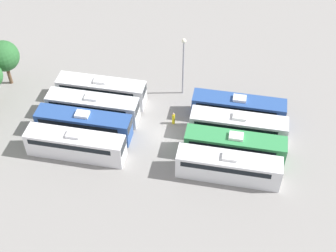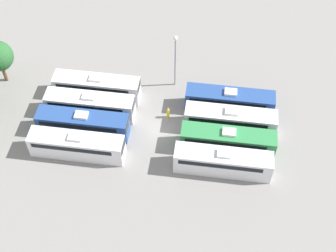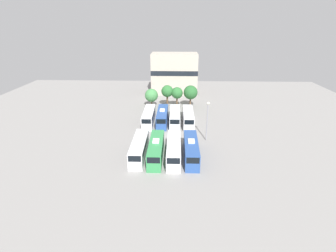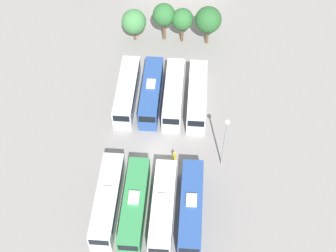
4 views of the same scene
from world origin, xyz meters
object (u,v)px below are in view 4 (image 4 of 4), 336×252
(bus_5, at_px, (151,92))
(tree_0, at_px, (134,22))
(bus_1, at_px, (135,204))
(bus_4, at_px, (127,91))
(worker_person, at_px, (174,156))
(tree_1, at_px, (164,15))
(light_pole, at_px, (225,136))
(bus_7, at_px, (197,95))
(bus_6, at_px, (174,94))
(tree_2, at_px, (182,19))
(bus_3, at_px, (191,207))
(tree_3, at_px, (208,20))
(bus_2, at_px, (163,207))
(bus_0, at_px, (108,200))

(bus_5, xyz_separation_m, tree_0, (-3.90, 13.03, 1.77))
(bus_1, xyz_separation_m, bus_4, (-3.18, 17.92, 0.00))
(worker_person, relative_size, tree_1, 0.27)
(tree_1, bearing_deg, worker_person, -82.43)
(light_pole, xyz_separation_m, tree_0, (-13.81, 23.36, -2.23))
(worker_person, height_order, light_pole, light_pole)
(bus_7, bearing_deg, bus_6, 177.82)
(light_pole, xyz_separation_m, tree_2, (-6.29, 23.55, -1.52))
(bus_6, distance_m, bus_7, 3.28)
(bus_3, height_order, tree_3, tree_3)
(tree_2, bearing_deg, bus_2, -90.98)
(bus_7, bearing_deg, bus_2, -100.59)
(bus_4, distance_m, light_pole, 17.25)
(bus_5, relative_size, worker_person, 6.70)
(bus_1, distance_m, tree_1, 31.73)
(tree_1, bearing_deg, tree_2, -6.89)
(bus_1, bearing_deg, tree_2, 83.01)
(tree_0, distance_m, tree_3, 11.50)
(bus_5, height_order, worker_person, bus_5)
(worker_person, bearing_deg, tree_3, 81.06)
(bus_7, height_order, tree_2, tree_2)
(bus_0, relative_size, bus_7, 1.00)
(bus_6, relative_size, worker_person, 6.70)
(bus_7, bearing_deg, bus_0, -119.52)
(bus_3, height_order, bus_7, same)
(tree_0, distance_m, tree_2, 7.56)
(tree_2, relative_size, tree_3, 0.91)
(bus_0, distance_m, bus_4, 17.52)
(bus_4, bearing_deg, bus_1, -79.94)
(tree_0, xyz_separation_m, tree_2, (7.52, 0.18, 0.71))
(bus_5, distance_m, bus_6, 3.15)
(bus_3, xyz_separation_m, bus_5, (-6.29, 17.89, 0.00))
(bus_1, xyz_separation_m, tree_1, (0.95, 31.59, 2.89))
(bus_6, bearing_deg, bus_5, 177.50)
(bus_5, relative_size, bus_6, 1.00)
(bus_1, xyz_separation_m, tree_0, (-3.69, 31.06, 1.77))
(bus_4, height_order, bus_6, same)
(bus_1, height_order, tree_3, tree_3)
(bus_1, bearing_deg, bus_7, 69.52)
(tree_2, bearing_deg, light_pole, -75.05)
(bus_0, xyz_separation_m, bus_5, (3.40, 17.62, 0.00))
(tree_2, bearing_deg, bus_0, -102.83)
(tree_2, bearing_deg, bus_7, -78.23)
(bus_6, bearing_deg, tree_2, 87.99)
(bus_7, bearing_deg, tree_3, 85.13)
(bus_3, xyz_separation_m, tree_3, (1.27, 30.95, 2.73))
(bus_2, height_order, bus_4, same)
(bus_0, distance_m, bus_1, 3.22)
(bus_0, relative_size, bus_5, 1.00)
(tree_3, bearing_deg, bus_7, -94.87)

